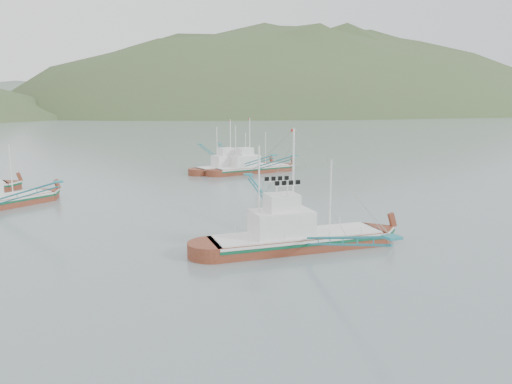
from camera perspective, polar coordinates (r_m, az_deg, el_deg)
name	(u,v)px	position (r m, az deg, el deg)	size (l,w,h in m)	color
ground	(283,240)	(43.33, 3.13, -5.47)	(1200.00, 1200.00, 0.00)	slate
main_boat	(295,230)	(40.51, 4.50, -4.40)	(14.56, 25.90, 10.49)	maroon
bg_boat_right	(251,164)	(83.72, -0.56, 3.26)	(13.78, 24.17, 9.84)	maroon
bg_boat_far	(232,162)	(84.89, -2.76, 3.41)	(13.48, 23.41, 9.57)	maroon
headland_right	(308,113)	(534.24, 5.92, 8.92)	(684.00, 432.00, 306.00)	#384A26
ridge_distant	(88,113)	(599.47, -18.67, 8.58)	(960.00, 400.00, 240.00)	slate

